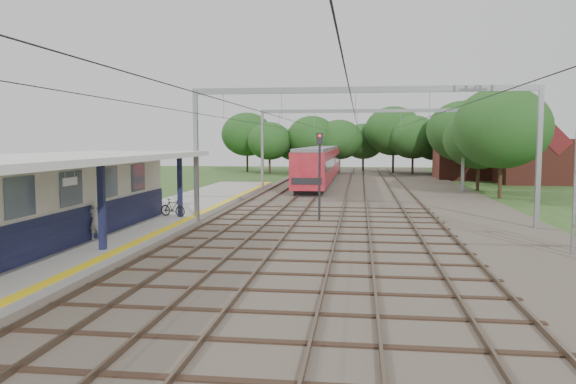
{
  "coord_description": "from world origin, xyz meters",
  "views": [
    {
      "loc": [
        3.46,
        -13.33,
        4.34
      ],
      "look_at": [
        -0.34,
        16.26,
        1.6
      ],
      "focal_mm": 35.0,
      "sensor_mm": 36.0,
      "label": 1
    }
  ],
  "objects_px": {
    "person": "(95,220)",
    "bicycle": "(173,208)",
    "train": "(322,163)",
    "signal_post": "(320,165)"
  },
  "relations": [
    {
      "from": "bicycle",
      "to": "signal_post",
      "type": "height_order",
      "value": "signal_post"
    },
    {
      "from": "person",
      "to": "bicycle",
      "type": "xyz_separation_m",
      "value": [
        0.76,
        7.18,
        -0.33
      ]
    },
    {
      "from": "person",
      "to": "signal_post",
      "type": "relative_size",
      "value": 0.33
    },
    {
      "from": "train",
      "to": "signal_post",
      "type": "height_order",
      "value": "signal_post"
    },
    {
      "from": "train",
      "to": "person",
      "type": "bearing_deg",
      "value": -99.88
    },
    {
      "from": "bicycle",
      "to": "train",
      "type": "distance_m",
      "value": 31.08
    },
    {
      "from": "bicycle",
      "to": "train",
      "type": "relative_size",
      "value": 0.05
    },
    {
      "from": "bicycle",
      "to": "train",
      "type": "height_order",
      "value": "train"
    },
    {
      "from": "bicycle",
      "to": "signal_post",
      "type": "distance_m",
      "value": 8.07
    },
    {
      "from": "person",
      "to": "bicycle",
      "type": "bearing_deg",
      "value": -96.51
    }
  ]
}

